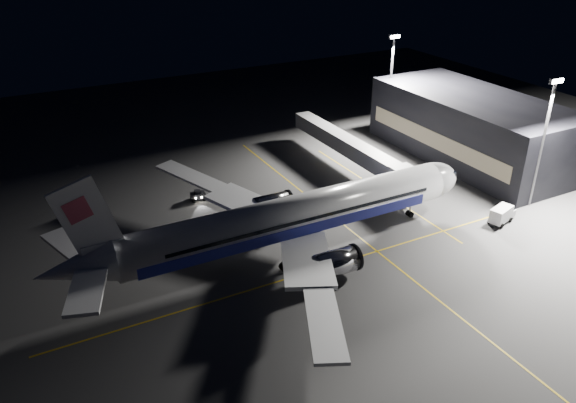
# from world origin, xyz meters

# --- Properties ---
(ground) EXTENTS (200.00, 200.00, 0.00)m
(ground) POSITION_xyz_m (0.00, 0.00, 0.00)
(ground) COLOR #4C4C4F
(ground) RESTS_ON ground
(guide_line_main) EXTENTS (0.25, 80.00, 0.01)m
(guide_line_main) POSITION_xyz_m (10.00, 0.00, 0.01)
(guide_line_main) COLOR gold
(guide_line_main) RESTS_ON ground
(guide_line_cross) EXTENTS (70.00, 0.25, 0.01)m
(guide_line_cross) POSITION_xyz_m (0.00, -6.00, 0.01)
(guide_line_cross) COLOR gold
(guide_line_cross) RESTS_ON ground
(guide_line_side) EXTENTS (0.25, 40.00, 0.01)m
(guide_line_side) POSITION_xyz_m (22.00, 10.00, 0.01)
(guide_line_side) COLOR gold
(guide_line_side) RESTS_ON ground
(airliner) EXTENTS (61.48, 54.22, 16.64)m
(airliner) POSITION_xyz_m (-1.08, 0.00, 5.16)
(airliner) COLOR silver
(airliner) RESTS_ON ground
(terminal) EXTENTS (18.12, 40.00, 12.00)m
(terminal) POSITION_xyz_m (45.98, 14.00, 6.00)
(terminal) COLOR black
(terminal) RESTS_ON ground
(jet_bridge) EXTENTS (3.60, 34.40, 6.30)m
(jet_bridge) POSITION_xyz_m (22.00, 18.06, 4.58)
(jet_bridge) COLOR #B2B2B7
(jet_bridge) RESTS_ON ground
(floodlight_mast_north) EXTENTS (2.40, 0.68, 20.70)m
(floodlight_mast_north) POSITION_xyz_m (40.00, 31.99, 12.37)
(floodlight_mast_north) COLOR #59595E
(floodlight_mast_north) RESTS_ON ground
(floodlight_mast_south) EXTENTS (2.40, 0.67, 20.70)m
(floodlight_mast_south) POSITION_xyz_m (40.00, -6.01, 12.37)
(floodlight_mast_south) COLOR #59595E
(floodlight_mast_south) RESTS_ON ground
(service_truck) EXTENTS (5.42, 3.36, 2.59)m
(service_truck) POSITION_xyz_m (31.72, -7.95, 1.39)
(service_truck) COLOR silver
(service_truck) RESTS_ON ground
(baggage_tug) EXTENTS (2.57, 2.17, 1.70)m
(baggage_tug) POSITION_xyz_m (-6.55, 20.81, 0.78)
(baggage_tug) COLOR black
(baggage_tug) RESTS_ON ground
(safety_cone_a) EXTENTS (0.34, 0.34, 0.51)m
(safety_cone_a) POSITION_xyz_m (-2.74, 4.36, 0.26)
(safety_cone_a) COLOR #E83B09
(safety_cone_a) RESTS_ON ground
(safety_cone_b) EXTENTS (0.45, 0.45, 0.67)m
(safety_cone_b) POSITION_xyz_m (-2.26, 4.00, 0.34)
(safety_cone_b) COLOR #E83B09
(safety_cone_b) RESTS_ON ground
(safety_cone_c) EXTENTS (0.42, 0.42, 0.64)m
(safety_cone_c) POSITION_xyz_m (-2.15, 10.78, 0.32)
(safety_cone_c) COLOR #E83B09
(safety_cone_c) RESTS_ON ground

